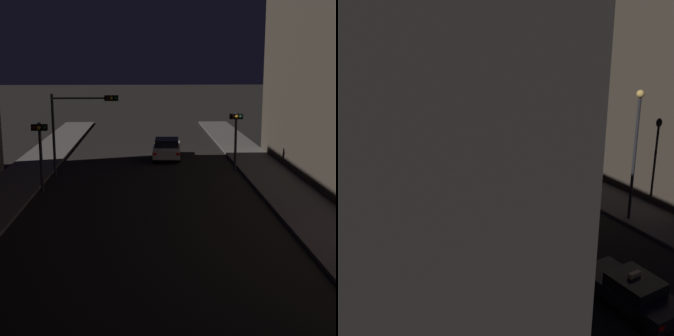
{
  "view_description": "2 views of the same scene",
  "coord_description": "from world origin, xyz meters",
  "views": [
    {
      "loc": [
        0.0,
        4.72,
        6.64
      ],
      "look_at": [
        0.77,
        22.87,
        2.78
      ],
      "focal_mm": 54.06,
      "sensor_mm": 36.0,
      "label": 1
    },
    {
      "loc": [
        -12.56,
        -1.25,
        12.3
      ],
      "look_at": [
        1.6,
        20.59,
        2.37
      ],
      "focal_mm": 53.55,
      "sensor_mm": 36.0,
      "label": 2
    }
  ],
  "objects": [
    {
      "name": "taxi",
      "position": [
        0.67,
        10.06,
        0.74
      ],
      "size": [
        1.85,
        4.46,
        1.62
      ],
      "color": "black",
      "rests_on": "ground_plane"
    },
    {
      "name": "traffic_light_right_kerb",
      "position": [
        5.43,
        35.08,
        2.59
      ],
      "size": [
        0.8,
        0.41,
        3.59
      ],
      "color": "#2D2D33",
      "rests_on": "ground_plane"
    },
    {
      "name": "building_facade_right",
      "position": [
        13.35,
        28.11,
        6.24
      ],
      "size": [
        9.43,
        28.5,
        12.47
      ],
      "color": "#473D33",
      "rests_on": "ground_plane"
    },
    {
      "name": "sidewalk_right",
      "position": [
        7.18,
        28.79,
        0.08
      ],
      "size": [
        3.0,
        61.58,
        0.16
      ],
      "primitive_type": "cube",
      "color": "#5B5651",
      "rests_on": "ground_plane"
    },
    {
      "name": "street_lamp_near_block",
      "position": [
        6.17,
        15.5,
        4.44
      ],
      "size": [
        0.4,
        0.4,
        6.99
      ],
      "color": "#2D2D33",
      "rests_on": "sidewalk_right"
    },
    {
      "name": "far_car",
      "position": [
        1.38,
        39.1,
        0.73
      ],
      "size": [
        2.04,
        4.54,
        1.42
      ],
      "color": "silver",
      "rests_on": "ground_plane"
    }
  ]
}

